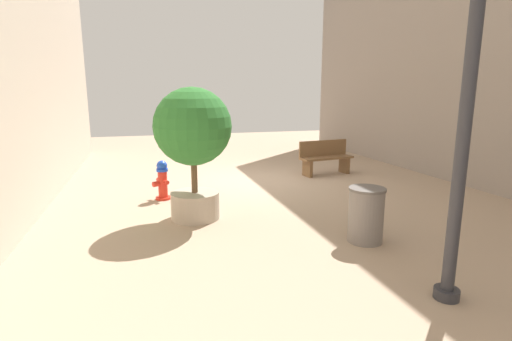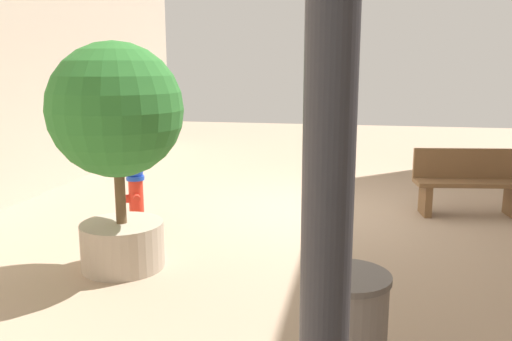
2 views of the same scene
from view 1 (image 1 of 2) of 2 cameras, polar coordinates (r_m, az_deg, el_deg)
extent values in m
plane|color=tan|center=(10.21, 0.21, -1.45)|extent=(23.40, 23.40, 0.00)
cylinder|color=red|center=(8.69, -13.46, -3.94)|extent=(0.33, 0.33, 0.05)
cylinder|color=red|center=(8.62, -13.56, -1.96)|extent=(0.20, 0.20, 0.57)
cylinder|color=blue|center=(8.55, -13.66, 0.08)|extent=(0.25, 0.25, 0.06)
sphere|color=blue|center=(8.53, -13.69, 0.69)|extent=(0.23, 0.23, 0.23)
cylinder|color=red|center=(8.48, -13.10, -1.69)|extent=(0.14, 0.16, 0.09)
cylinder|color=red|center=(8.73, -14.04, -1.36)|extent=(0.14, 0.16, 0.09)
cylinder|color=red|center=(8.54, -14.49, -1.94)|extent=(0.18, 0.17, 0.12)
cube|color=brown|center=(11.40, 12.86, 0.79)|extent=(0.15, 0.41, 0.45)
cube|color=brown|center=(10.71, 7.59, 0.30)|extent=(0.15, 0.41, 0.45)
cube|color=brown|center=(11.00, 10.36, 1.85)|extent=(1.59, 0.65, 0.06)
cube|color=brown|center=(11.12, 9.85, 3.28)|extent=(1.53, 0.27, 0.44)
cylinder|color=tan|center=(7.22, -8.93, -5.09)|extent=(0.88, 0.88, 0.50)
cylinder|color=brown|center=(7.07, -9.09, -0.12)|extent=(0.11, 0.11, 0.78)
sphere|color=#2D722D|center=(6.95, -9.30, 6.41)|extent=(1.38, 1.38, 1.38)
cylinder|color=#2D2D33|center=(5.08, 26.23, -15.93)|extent=(0.28, 0.28, 0.12)
cylinder|color=#2D2D33|center=(4.57, 28.23, 4.58)|extent=(0.14, 0.14, 3.47)
cylinder|color=slate|center=(6.26, 15.86, -6.47)|extent=(0.53, 0.53, 0.82)
cylinder|color=#5B5551|center=(6.14, 16.08, -2.65)|extent=(0.56, 0.56, 0.04)
camera|label=2|loc=(3.77, 44.09, 5.91)|focal=36.90mm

